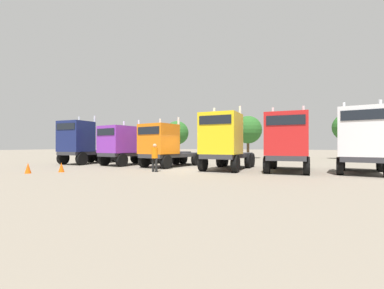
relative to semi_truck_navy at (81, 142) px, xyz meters
name	(u,v)px	position (x,y,z in m)	size (l,w,h in m)	color
ground	(187,170)	(11.27, -1.37, -2.01)	(200.00, 200.00, 0.00)	gray
semi_truck_navy	(81,142)	(0.00, 0.00, 0.00)	(2.60, 5.74, 4.47)	#333338
semi_truck_purple	(124,145)	(4.49, 0.39, -0.23)	(3.57, 6.30, 3.92)	#333338
semi_truck_orange	(165,145)	(8.71, 0.10, -0.30)	(3.69, 6.62, 3.92)	#333338
semi_truck_yellow	(224,141)	(13.73, -0.77, -0.02)	(2.74, 6.06, 4.42)	#333338
semi_truck_red	(287,142)	(17.76, -0.51, -0.07)	(2.57, 5.86, 4.26)	#333338
semi_truck_white	(362,140)	(21.90, 0.15, 0.02)	(3.38, 6.12, 4.46)	#333338
visitor_in_hivis	(155,156)	(9.89, -3.43, -0.96)	(0.48, 0.48, 1.81)	black
traffic_cone_mid	(61,167)	(4.47, -5.88, -1.70)	(0.36, 0.36, 0.62)	#F2590C
traffic_cone_far	(28,168)	(3.30, -7.25, -1.68)	(0.36, 0.36, 0.65)	#F2590C
oak_far_left	(177,133)	(1.22, 17.29, 1.62)	(3.57, 3.57, 5.43)	#4C3823
oak_far_centre	(248,130)	(12.01, 17.03, 1.81)	(3.71, 3.71, 5.69)	#4C3823
oak_far_right	(347,127)	(23.91, 19.50, 1.98)	(3.45, 3.45, 5.73)	#4C3823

